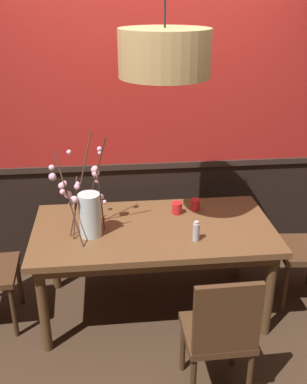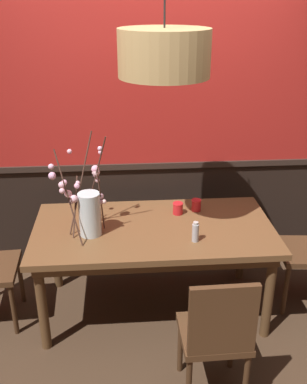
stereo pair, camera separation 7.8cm
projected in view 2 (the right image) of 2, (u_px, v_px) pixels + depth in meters
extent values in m
plane|color=#422D1E|center=(154.00, 308.00, 3.62)|extent=(24.00, 24.00, 0.00)
cube|color=black|center=(147.00, 214.00, 4.08)|extent=(5.36, 0.12, 0.96)
cube|color=#31241E|center=(147.00, 164.00, 3.86)|extent=(5.36, 0.14, 0.05)
cube|color=#B2231E|center=(146.00, 67.00, 3.54)|extent=(5.36, 0.12, 1.68)
cube|color=brown|center=(154.00, 230.00, 3.32)|extent=(1.78, 0.92, 0.05)
cube|color=brown|center=(154.00, 237.00, 3.35)|extent=(1.67, 0.81, 0.08)
cylinder|color=brown|center=(42.00, 307.00, 3.08)|extent=(0.07, 0.07, 0.70)
cylinder|color=brown|center=(269.00, 296.00, 3.19)|extent=(0.07, 0.07, 0.70)
cylinder|color=brown|center=(55.00, 251.00, 3.75)|extent=(0.07, 0.07, 0.70)
cylinder|color=brown|center=(242.00, 243.00, 3.86)|extent=(0.07, 0.07, 0.70)
cube|color=#4C301C|center=(121.00, 215.00, 4.14)|extent=(0.46, 0.41, 0.04)
cube|color=#4C301C|center=(119.00, 181.00, 4.19)|extent=(0.41, 0.06, 0.49)
cylinder|color=#412917|center=(144.00, 244.00, 4.12)|extent=(0.04, 0.04, 0.42)
cylinder|color=#412917|center=(103.00, 247.00, 4.07)|extent=(0.04, 0.04, 0.42)
cylinder|color=#412917|center=(140.00, 227.00, 4.41)|extent=(0.04, 0.04, 0.42)
cylinder|color=#412917|center=(102.00, 230.00, 4.36)|extent=(0.04, 0.04, 0.42)
cube|color=#4C301C|center=(214.00, 334.00, 2.71)|extent=(0.41, 0.39, 0.04)
cube|color=#4C301C|center=(223.00, 320.00, 2.45)|extent=(0.39, 0.04, 0.45)
cylinder|color=#412917|center=(180.00, 346.00, 2.94)|extent=(0.04, 0.04, 0.42)
cylinder|color=#412917|center=(232.00, 342.00, 2.97)|extent=(0.04, 0.04, 0.42)
cylinder|color=#412917|center=(246.00, 381.00, 2.67)|extent=(0.04, 0.04, 0.42)
cylinder|color=#412917|center=(21.00, 279.00, 3.61)|extent=(0.04, 0.04, 0.43)
cylinder|color=#412917|center=(14.00, 309.00, 3.26)|extent=(0.04, 0.04, 0.43)
cube|color=#4C301C|center=(304.00, 251.00, 3.52)|extent=(0.43, 0.46, 0.04)
cylinder|color=#412917|center=(285.00, 291.00, 3.46)|extent=(0.04, 0.04, 0.44)
cylinder|color=#412917|center=(274.00, 264.00, 3.79)|extent=(0.04, 0.04, 0.44)
cylinder|color=silver|center=(90.00, 214.00, 3.15)|extent=(0.16, 0.16, 0.32)
cylinder|color=silver|center=(91.00, 229.00, 3.20)|extent=(0.14, 0.14, 0.07)
cylinder|color=#472D23|center=(81.00, 183.00, 3.14)|extent=(0.20, 0.18, 0.72)
sphere|color=#F1ADC4|center=(78.00, 183.00, 3.13)|extent=(0.03, 0.03, 0.03)
sphere|color=#F6A9C8|center=(77.00, 186.00, 3.12)|extent=(0.04, 0.04, 0.04)
sphere|color=#FDA8BC|center=(69.00, 151.00, 3.11)|extent=(0.04, 0.04, 0.04)
cylinder|color=#472D23|center=(75.00, 207.00, 3.16)|extent=(0.05, 0.19, 0.40)
sphere|color=#FAB7C7|center=(68.00, 194.00, 3.15)|extent=(0.05, 0.05, 0.05)
sphere|color=#F5B4C9|center=(62.00, 185.00, 3.07)|extent=(0.05, 0.05, 0.05)
sphere|color=#F4AECA|center=(64.00, 182.00, 3.08)|extent=(0.04, 0.04, 0.04)
sphere|color=beige|center=(71.00, 202.00, 3.14)|extent=(0.03, 0.03, 0.03)
sphere|color=#FDACCF|center=(73.00, 199.00, 3.15)|extent=(0.05, 0.05, 0.05)
cylinder|color=#472D23|center=(94.00, 182.00, 3.17)|extent=(0.21, 0.14, 0.71)
sphere|color=#FBA7C5|center=(95.00, 169.00, 3.14)|extent=(0.06, 0.06, 0.06)
sphere|color=beige|center=(96.00, 172.00, 3.15)|extent=(0.06, 0.06, 0.06)
sphere|color=#EBAACE|center=(96.00, 175.00, 3.18)|extent=(0.04, 0.04, 0.04)
sphere|color=beige|center=(97.00, 180.00, 3.20)|extent=(0.03, 0.03, 0.03)
sphere|color=#FAB4D0|center=(100.00, 152.00, 3.15)|extent=(0.03, 0.03, 0.03)
sphere|color=#EAAFD2|center=(100.00, 148.00, 3.14)|extent=(0.03, 0.03, 0.03)
cylinder|color=#472D23|center=(68.00, 198.00, 3.03)|extent=(0.18, 0.23, 0.63)
sphere|color=#EFAFC2|center=(62.00, 191.00, 2.95)|extent=(0.04, 0.04, 0.04)
sphere|color=#EBAFD1|center=(51.00, 167.00, 2.85)|extent=(0.04, 0.04, 0.04)
sphere|color=#F0B5C6|center=(74.00, 199.00, 3.03)|extent=(0.05, 0.05, 0.05)
sphere|color=#E9A9D1|center=(52.00, 176.00, 2.92)|extent=(0.05, 0.05, 0.05)
cylinder|color=#472D23|center=(101.00, 202.00, 3.14)|extent=(0.03, 0.12, 0.47)
sphere|color=#EEB9D1|center=(101.00, 196.00, 3.13)|extent=(0.04, 0.04, 0.04)
sphere|color=beige|center=(104.00, 202.00, 3.12)|extent=(0.03, 0.03, 0.03)
sphere|color=#ECA8BC|center=(101.00, 202.00, 3.13)|extent=(0.03, 0.03, 0.03)
sphere|color=silver|center=(99.00, 201.00, 3.16)|extent=(0.03, 0.03, 0.03)
cylinder|color=red|center=(196.00, 205.00, 3.54)|extent=(0.07, 0.07, 0.09)
torus|color=red|center=(196.00, 200.00, 3.52)|extent=(0.08, 0.08, 0.01)
cylinder|color=silver|center=(196.00, 207.00, 3.54)|extent=(0.05, 0.05, 0.05)
cylinder|color=red|center=(178.00, 208.00, 3.49)|extent=(0.08, 0.08, 0.09)
torus|color=red|center=(178.00, 203.00, 3.47)|extent=(0.08, 0.08, 0.01)
cylinder|color=silver|center=(178.00, 210.00, 3.49)|extent=(0.05, 0.05, 0.05)
cylinder|color=#ADADB2|center=(195.00, 233.00, 3.10)|extent=(0.05, 0.05, 0.13)
cylinder|color=beige|center=(196.00, 223.00, 3.06)|extent=(0.04, 0.04, 0.02)
cylinder|color=tan|center=(164.00, 53.00, 2.71)|extent=(0.57, 0.57, 0.29)
sphere|color=#F9EAB7|center=(164.00, 60.00, 2.73)|extent=(0.14, 0.14, 0.14)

